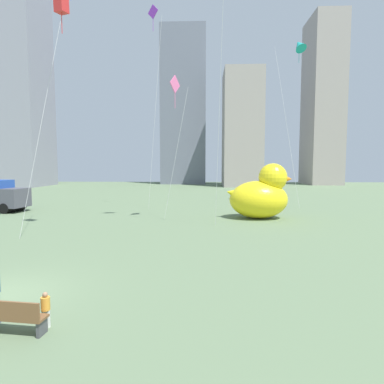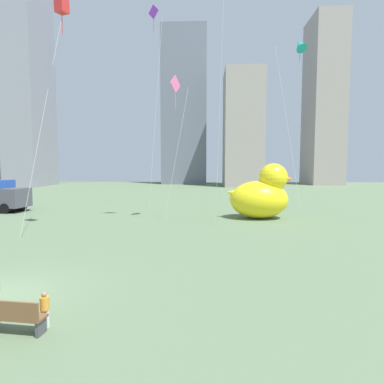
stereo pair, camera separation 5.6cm
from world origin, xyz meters
The scene contains 8 objects.
park_bench centered at (1.84, -2.11, 0.48)m, with size 1.77×0.63×0.90m.
person_child centered at (2.54, -1.73, 0.52)m, with size 0.23×0.23×0.94m.
giant_inflatable_duck centered at (11.11, 15.88, 1.85)m, with size 5.23×3.36×4.34m.
city_skyline centered at (-5.38, 59.24, 16.28)m, with size 74.13×18.92×39.16m.
kite_pink centered at (4.52, 14.10, 9.58)m, with size 1.87×1.54×10.63m.
kite_red centered at (-1.58, 9.33, 13.36)m, with size 2.79×3.53×14.03m.
kite_purple centered at (1.95, 20.80, 16.88)m, with size 1.46×1.14×18.67m.
kite_teal centered at (16.14, 24.35, 16.16)m, with size 3.20×3.33×16.97m.
Camera 1 is at (6.66, -9.72, 4.23)m, focal length 30.36 mm.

